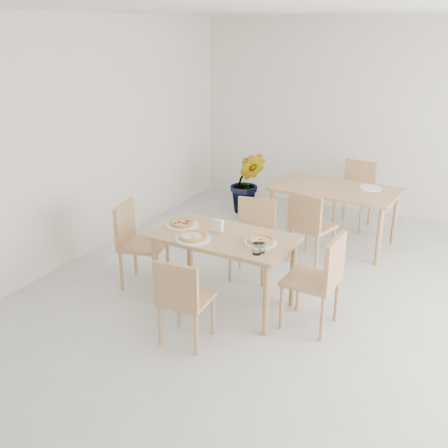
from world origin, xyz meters
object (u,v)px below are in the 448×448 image
at_px(plate_mushroom, 193,239).
at_px(chair_east, 321,276).
at_px(main_table, 224,244).
at_px(chair_back_n, 356,189).
at_px(second_table, 335,194).
at_px(napkin_holder, 218,226).
at_px(chair_south, 182,297).
at_px(plate_margherita, 261,243).
at_px(plate_pepperoni, 182,225).
at_px(chair_north, 254,233).
at_px(chair_west, 136,238).
at_px(tumbler_a, 261,248).
at_px(chair_back_s, 309,223).
at_px(plate_empty, 370,188).
at_px(potted_plant, 247,182).
at_px(pizza_pepperoni, 182,223).
at_px(tumbler_b, 257,249).
at_px(pizza_mushroom, 193,236).
at_px(pizza_margherita, 261,241).

bearing_deg(plate_mushroom, chair_east, 11.10).
relative_size(main_table, chair_back_n, 1.53).
bearing_deg(second_table, napkin_holder, -102.87).
bearing_deg(main_table, chair_back_n, 80.44).
relative_size(chair_south, chair_east, 0.89).
height_order(plate_margherita, second_table, plate_margherita).
bearing_deg(plate_pepperoni, chair_north, 57.58).
bearing_deg(chair_west, plate_margherita, -103.99).
relative_size(tumbler_a, chair_back_s, 0.10).
bearing_deg(chair_back_n, chair_south, -92.75).
distance_m(chair_south, plate_margherita, 0.92).
bearing_deg(chair_south, plate_pepperoni, -63.08).
relative_size(plate_margherita, plate_empty, 1.13).
bearing_deg(chair_west, potted_plant, -15.29).
height_order(chair_south, pizza_pepperoni, chair_south).
bearing_deg(napkin_holder, tumbler_b, -24.73).
height_order(plate_mushroom, chair_back_n, chair_back_n).
bearing_deg(chair_east, tumbler_b, -60.31).
relative_size(chair_north, pizza_mushroom, 2.35).
bearing_deg(plate_empty, chair_back_n, 115.89).
bearing_deg(pizza_mushroom, plate_mushroom, 0.00).
bearing_deg(chair_north, chair_west, -150.50).
relative_size(tumbler_b, chair_back_s, 0.12).
bearing_deg(pizza_pepperoni, main_table, -3.77).
bearing_deg(plate_empty, second_table, -158.86).
bearing_deg(chair_north, pizza_pepperoni, -130.70).
xyz_separation_m(chair_south, chair_back_s, (0.41, 2.14, 0.03)).
height_order(chair_north, tumbler_a, chair_north).
distance_m(chair_north, chair_back_s, 0.72).
height_order(plate_margherita, plate_empty, same).
height_order(pizza_pepperoni, second_table, pizza_pepperoni).
bearing_deg(chair_east, chair_south, -46.93).
bearing_deg(chair_back_n, chair_north, -100.10).
bearing_deg(potted_plant, second_table, -21.45).
bearing_deg(plate_margherita, pizza_margherita, 0.00).
distance_m(pizza_margherita, pizza_mushroom, 0.65).
bearing_deg(pizza_margherita, chair_west, 179.97).
xyz_separation_m(tumbler_b, potted_plant, (-1.45, 2.91, -0.33)).
bearing_deg(plate_pepperoni, plate_empty, 57.46).
distance_m(chair_back_n, potted_plant, 1.58).
relative_size(tumbler_a, potted_plant, 0.10).
bearing_deg(plate_empty, chair_back_s, -117.81).
bearing_deg(napkin_holder, potted_plant, 112.87).
bearing_deg(chair_back_n, second_table, -89.31).
height_order(napkin_holder, second_table, napkin_holder).
distance_m(main_table, plate_empty, 2.40).
bearing_deg(plate_pepperoni, chair_west, -174.51).
bearing_deg(second_table, chair_south, -96.01).
bearing_deg(chair_north, second_table, 59.47).
distance_m(chair_west, plate_pepperoni, 0.60).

